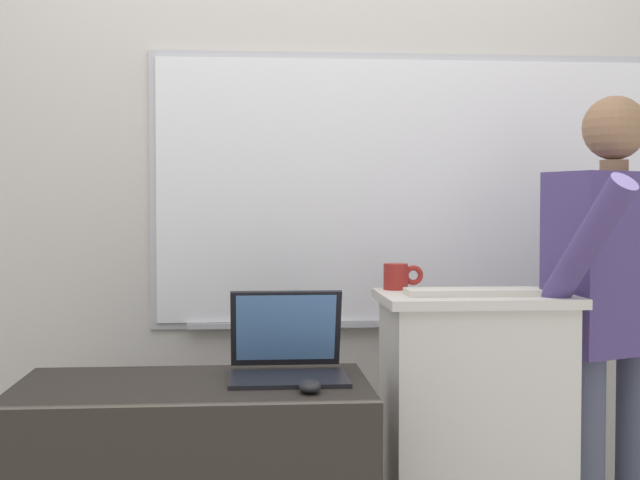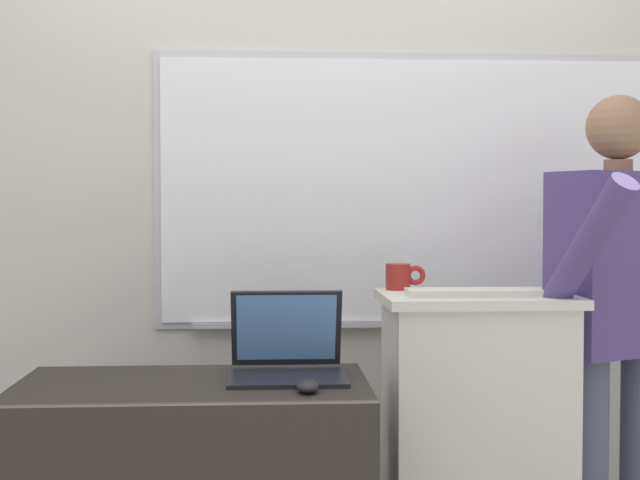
{
  "view_description": "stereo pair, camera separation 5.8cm",
  "coord_description": "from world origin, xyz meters",
  "px_view_note": "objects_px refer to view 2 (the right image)",
  "views": [
    {
      "loc": [
        -0.23,
        -2.27,
        1.26
      ],
      "look_at": [
        -0.02,
        0.33,
        1.15
      ],
      "focal_mm": 50.0,
      "sensor_mm": 36.0,
      "label": 1
    },
    {
      "loc": [
        -0.17,
        -2.27,
        1.26
      ],
      "look_at": [
        -0.02,
        0.33,
        1.15
      ],
      "focal_mm": 50.0,
      "sensor_mm": 36.0,
      "label": 2
    }
  ],
  "objects_px": {
    "laptop": "(287,350)",
    "computer_mouse_by_keyboard": "(560,290)",
    "wireless_keyboard": "(474,292)",
    "computer_mouse_by_laptop": "(308,386)",
    "coffee_mug": "(400,277)",
    "lectern_podium": "(475,448)",
    "person_presenter": "(617,307)"
  },
  "relations": [
    {
      "from": "lectern_podium",
      "to": "wireless_keyboard",
      "type": "xyz_separation_m",
      "value": [
        -0.02,
        -0.05,
        0.5
      ]
    },
    {
      "from": "person_presenter",
      "to": "lectern_podium",
      "type": "bearing_deg",
      "value": 162.56
    },
    {
      "from": "computer_mouse_by_laptop",
      "to": "computer_mouse_by_keyboard",
      "type": "relative_size",
      "value": 1.0
    },
    {
      "from": "lectern_podium",
      "to": "person_presenter",
      "type": "relative_size",
      "value": 0.61
    },
    {
      "from": "computer_mouse_by_laptop",
      "to": "computer_mouse_by_keyboard",
      "type": "distance_m",
      "value": 0.88
    },
    {
      "from": "lectern_podium",
      "to": "person_presenter",
      "type": "bearing_deg",
      "value": 6.54
    },
    {
      "from": "computer_mouse_by_laptop",
      "to": "computer_mouse_by_keyboard",
      "type": "bearing_deg",
      "value": 21.52
    },
    {
      "from": "coffee_mug",
      "to": "person_presenter",
      "type": "bearing_deg",
      "value": -7.45
    },
    {
      "from": "wireless_keyboard",
      "to": "computer_mouse_by_laptop",
      "type": "bearing_deg",
      "value": -148.38
    },
    {
      "from": "computer_mouse_by_keyboard",
      "to": "coffee_mug",
      "type": "height_order",
      "value": "coffee_mug"
    },
    {
      "from": "lectern_podium",
      "to": "wireless_keyboard",
      "type": "height_order",
      "value": "wireless_keyboard"
    },
    {
      "from": "computer_mouse_by_keyboard",
      "to": "coffee_mug",
      "type": "distance_m",
      "value": 0.51
    },
    {
      "from": "computer_mouse_by_laptop",
      "to": "coffee_mug",
      "type": "bearing_deg",
      "value": 57.93
    },
    {
      "from": "computer_mouse_by_laptop",
      "to": "computer_mouse_by_keyboard",
      "type": "height_order",
      "value": "computer_mouse_by_keyboard"
    },
    {
      "from": "wireless_keyboard",
      "to": "computer_mouse_by_keyboard",
      "type": "bearing_deg",
      "value": -2.28
    },
    {
      "from": "person_presenter",
      "to": "coffee_mug",
      "type": "bearing_deg",
      "value": 148.57
    },
    {
      "from": "computer_mouse_by_keyboard",
      "to": "laptop",
      "type": "bearing_deg",
      "value": -175.58
    },
    {
      "from": "lectern_podium",
      "to": "computer_mouse_by_keyboard",
      "type": "relative_size",
      "value": 9.79
    },
    {
      "from": "wireless_keyboard",
      "to": "coffee_mug",
      "type": "xyz_separation_m",
      "value": [
        -0.2,
        0.2,
        0.03
      ]
    },
    {
      "from": "lectern_podium",
      "to": "laptop",
      "type": "relative_size",
      "value": 2.89
    },
    {
      "from": "person_presenter",
      "to": "wireless_keyboard",
      "type": "xyz_separation_m",
      "value": [
        -0.49,
        -0.11,
        0.06
      ]
    },
    {
      "from": "computer_mouse_by_laptop",
      "to": "wireless_keyboard",
      "type": "bearing_deg",
      "value": 31.62
    },
    {
      "from": "lectern_podium",
      "to": "computer_mouse_by_laptop",
      "type": "relative_size",
      "value": 9.79
    },
    {
      "from": "wireless_keyboard",
      "to": "computer_mouse_by_keyboard",
      "type": "height_order",
      "value": "computer_mouse_by_keyboard"
    },
    {
      "from": "person_presenter",
      "to": "computer_mouse_by_keyboard",
      "type": "relative_size",
      "value": 16.08
    },
    {
      "from": "person_presenter",
      "to": "computer_mouse_by_keyboard",
      "type": "bearing_deg",
      "value": -176.35
    },
    {
      "from": "coffee_mug",
      "to": "lectern_podium",
      "type": "bearing_deg",
      "value": -33.46
    },
    {
      "from": "person_presenter",
      "to": "laptop",
      "type": "bearing_deg",
      "value": 165.77
    },
    {
      "from": "laptop",
      "to": "computer_mouse_by_keyboard",
      "type": "relative_size",
      "value": 3.39
    },
    {
      "from": "laptop",
      "to": "wireless_keyboard",
      "type": "relative_size",
      "value": 0.83
    },
    {
      "from": "computer_mouse_by_keyboard",
      "to": "wireless_keyboard",
      "type": "bearing_deg",
      "value": 177.72
    },
    {
      "from": "lectern_podium",
      "to": "computer_mouse_by_keyboard",
      "type": "distance_m",
      "value": 0.56
    }
  ]
}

